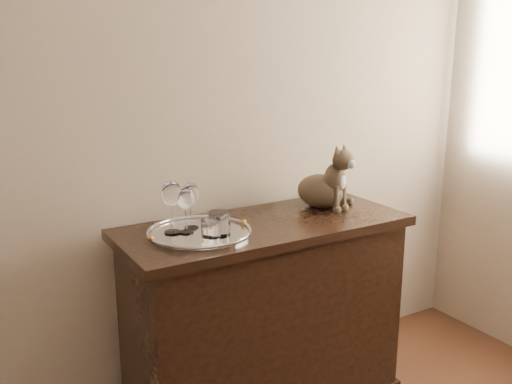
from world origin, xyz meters
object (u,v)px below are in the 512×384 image
tumbler_a (219,224)px  tumbler_b (211,230)px  cat (322,175)px  wine_glass_d (186,211)px  tray (199,233)px  wine_glass_b (191,206)px  sideboard (264,318)px  wine_glass_a (172,207)px

tumbler_a → tumbler_b: bearing=-145.1°
tumbler_a → cat: cat is taller
wine_glass_d → tumbler_a: bearing=-46.6°
tray → cat: size_ratio=1.37×
wine_glass_b → wine_glass_d: 0.05m
wine_glass_b → wine_glass_d: wine_glass_b is taller
sideboard → tray: bearing=-179.6°
wine_glass_d → cat: cat is taller
sideboard → tumbler_a: tumbler_a is taller
sideboard → wine_glass_b: (-0.30, 0.06, 0.52)m
tray → wine_glass_a: (-0.09, 0.05, 0.11)m
cat → tray: bearing=171.4°
sideboard → cat: cat is taller
wine_glass_a → sideboard: bearing=-7.0°
wine_glass_b → wine_glass_d: (-0.04, -0.04, -0.00)m
wine_glass_a → tumbler_a: wine_glass_a is taller
sideboard → wine_glass_b: bearing=168.7°
tray → tumbler_b: (-0.01, -0.11, 0.04)m
sideboard → tray: tray is taller
sideboard → tumbler_a: 0.54m
wine_glass_a → tumbler_a: 0.19m
wine_glass_b → tumbler_a: (0.05, -0.13, -0.05)m
wine_glass_a → tumbler_b: size_ratio=2.49×
tumbler_b → wine_glass_b: bearing=90.0°
tray → wine_glass_d: wine_glass_d is taller
tumbler_a → wine_glass_a: bearing=138.4°
sideboard → wine_glass_a: size_ratio=5.92×
wine_glass_a → wine_glass_d: 0.05m
tumbler_b → cat: cat is taller
tumbler_b → cat: (0.64, 0.19, 0.10)m
wine_glass_d → tray: bearing=-28.9°
sideboard → tumbler_b: size_ratio=14.73×
sideboard → tumbler_a: bearing=-163.0°
tray → wine_glass_b: (-0.01, 0.06, 0.10)m
wine_glass_b → cat: 0.64m
wine_glass_d → wine_glass_a: bearing=151.1°
sideboard → wine_glass_a: 0.66m
tray → wine_glass_d: 0.10m
sideboard → wine_glass_b: 0.61m
wine_glass_d → tumbler_b: size_ratio=2.15×
tray → tumbler_a: size_ratio=4.34×
wine_glass_d → tumbler_a: size_ratio=1.90×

